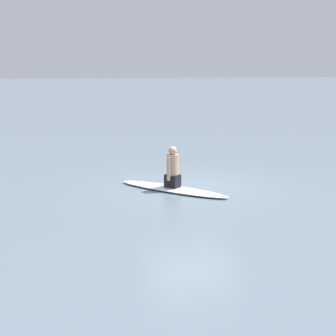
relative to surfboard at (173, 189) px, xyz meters
The scene contains 3 objects.
ground_plane 0.70m from the surfboard, 155.97° to the right, with size 400.00×400.00×0.00m, color slate.
surfboard is the anchor object (origin of this frame).
person_paddler 0.53m from the surfboard, 90.00° to the right, with size 0.44×0.45×1.06m.
Camera 1 is at (4.53, 12.14, 3.03)m, focal length 53.25 mm.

